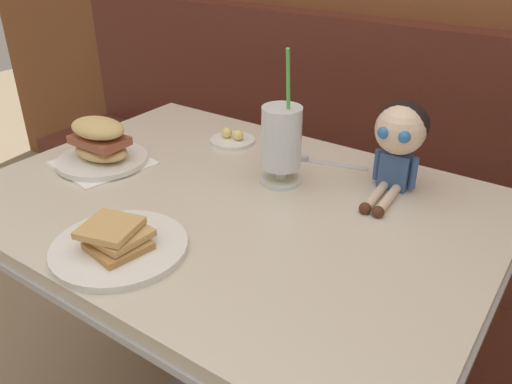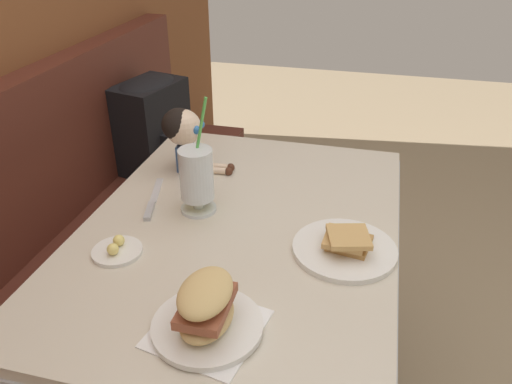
{
  "view_description": "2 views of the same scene",
  "coord_description": "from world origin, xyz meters",
  "px_view_note": "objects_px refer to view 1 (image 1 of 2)",
  "views": [
    {
      "loc": [
        0.61,
        -0.6,
        1.29
      ],
      "look_at": [
        0.07,
        0.17,
        0.78
      ],
      "focal_mm": 36.44,
      "sensor_mm": 36.0,
      "label": 1
    },
    {
      "loc": [
        -1.05,
        -0.13,
        1.47
      ],
      "look_at": [
        0.09,
        0.16,
        0.79
      ],
      "focal_mm": 35.43,
      "sensor_mm": 36.0,
      "label": 2
    }
  ],
  "objects_px": {
    "seated_doll": "(400,134)",
    "butter_saucer": "(233,139)",
    "sandwich_plate": "(101,146)",
    "milkshake_glass": "(281,141)",
    "butter_knife": "(304,159)",
    "toast_plate": "(118,244)"
  },
  "relations": [
    {
      "from": "seated_doll",
      "to": "butter_saucer",
      "type": "bearing_deg",
      "value": 179.9
    },
    {
      "from": "milkshake_glass",
      "to": "seated_doll",
      "type": "xyz_separation_m",
      "value": [
        0.22,
        0.12,
        0.03
      ]
    },
    {
      "from": "toast_plate",
      "to": "seated_doll",
      "type": "xyz_separation_m",
      "value": [
        0.32,
        0.53,
        0.11
      ]
    },
    {
      "from": "butter_knife",
      "to": "sandwich_plate",
      "type": "bearing_deg",
      "value": -143.11
    },
    {
      "from": "butter_knife",
      "to": "seated_doll",
      "type": "relative_size",
      "value": 1.05
    },
    {
      "from": "toast_plate",
      "to": "milkshake_glass",
      "type": "distance_m",
      "value": 0.42
    },
    {
      "from": "toast_plate",
      "to": "milkshake_glass",
      "type": "bearing_deg",
      "value": 77.08
    },
    {
      "from": "seated_doll",
      "to": "sandwich_plate",
      "type": "bearing_deg",
      "value": -155.58
    },
    {
      "from": "sandwich_plate",
      "to": "seated_doll",
      "type": "distance_m",
      "value": 0.7
    },
    {
      "from": "butter_saucer",
      "to": "butter_knife",
      "type": "relative_size",
      "value": 0.52
    },
    {
      "from": "butter_knife",
      "to": "seated_doll",
      "type": "xyz_separation_m",
      "value": [
        0.24,
        -0.01,
        0.12
      ]
    },
    {
      "from": "sandwich_plate",
      "to": "butter_saucer",
      "type": "xyz_separation_m",
      "value": [
        0.18,
        0.29,
        -0.04
      ]
    },
    {
      "from": "milkshake_glass",
      "to": "sandwich_plate",
      "type": "bearing_deg",
      "value": -157.99
    },
    {
      "from": "butter_saucer",
      "to": "seated_doll",
      "type": "distance_m",
      "value": 0.47
    },
    {
      "from": "milkshake_glass",
      "to": "sandwich_plate",
      "type": "height_order",
      "value": "milkshake_glass"
    },
    {
      "from": "toast_plate",
      "to": "butter_saucer",
      "type": "distance_m",
      "value": 0.55
    },
    {
      "from": "butter_saucer",
      "to": "butter_knife",
      "type": "bearing_deg",
      "value": 2.66
    },
    {
      "from": "seated_doll",
      "to": "toast_plate",
      "type": "bearing_deg",
      "value": -120.95
    },
    {
      "from": "toast_plate",
      "to": "butter_knife",
      "type": "relative_size",
      "value": 1.08
    },
    {
      "from": "milkshake_glass",
      "to": "butter_saucer",
      "type": "distance_m",
      "value": 0.28
    },
    {
      "from": "butter_saucer",
      "to": "seated_doll",
      "type": "relative_size",
      "value": 0.54
    },
    {
      "from": "toast_plate",
      "to": "sandwich_plate",
      "type": "xyz_separation_m",
      "value": [
        -0.32,
        0.24,
        0.03
      ]
    }
  ]
}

